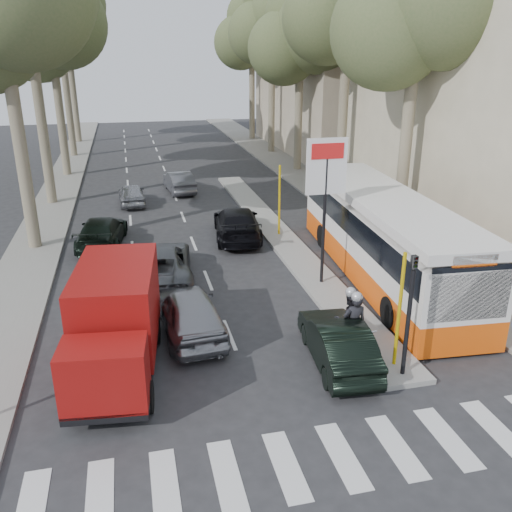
{
  "coord_description": "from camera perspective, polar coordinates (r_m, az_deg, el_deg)",
  "views": [
    {
      "loc": [
        -3.61,
        -12.95,
        8.38
      ],
      "look_at": [
        0.57,
        4.56,
        1.6
      ],
      "focal_mm": 38.0,
      "sensor_mm": 36.0,
      "label": 1
    }
  ],
  "objects": [
    {
      "name": "silver_hatchback",
      "position": [
        17.23,
        -7.01,
        -5.83
      ],
      "size": [
        2.12,
        4.52,
        1.5
      ],
      "primitive_type": "imported",
      "rotation": [
        0.0,
        0.0,
        3.22
      ],
      "color": "#9C9EA4",
      "rests_on": "ground"
    },
    {
      "name": "billboard",
      "position": [
        19.78,
        7.32,
        6.79
      ],
      "size": [
        1.5,
        12.1,
        5.6
      ],
      "color": "yellow",
      "rests_on": "ground"
    },
    {
      "name": "motorcycle",
      "position": [
        16.24,
        10.03,
        -6.99
      ],
      "size": [
        0.89,
        2.43,
        2.07
      ],
      "rotation": [
        0.0,
        0.0,
        -0.04
      ],
      "color": "black",
      "rests_on": "ground"
    },
    {
      "name": "tree_r_a",
      "position": [
        26.42,
        16.96,
        24.18
      ],
      "size": [
        7.4,
        7.2,
        14.1
      ],
      "color": "#6B604C",
      "rests_on": "ground"
    },
    {
      "name": "tree_r_c",
      "position": [
        41.08,
        4.86,
        22.4
      ],
      "size": [
        7.4,
        7.2,
        13.32
      ],
      "color": "#6B604C",
      "rests_on": "ground"
    },
    {
      "name": "dark_hatchback",
      "position": [
        15.76,
        8.59,
        -8.91
      ],
      "size": [
        1.76,
        4.19,
        1.35
      ],
      "primitive_type": "imported",
      "rotation": [
        0.0,
        0.0,
        3.06
      ],
      "color": "black",
      "rests_on": "ground"
    },
    {
      "name": "queue_car_a",
      "position": [
        21.25,
        -10.07,
        -0.82
      ],
      "size": [
        2.74,
        5.36,
        1.45
      ],
      "primitive_type": "imported",
      "rotation": [
        0.0,
        0.0,
        3.08
      ],
      "color": "#484B4F",
      "rests_on": "ground"
    },
    {
      "name": "traffic_island",
      "position": [
        26.26,
        2.42,
        2.19
      ],
      "size": [
        1.5,
        26.0,
        0.16
      ],
      "primitive_type": "cube",
      "color": "gray",
      "rests_on": "ground"
    },
    {
      "name": "city_bus",
      "position": [
        21.59,
        13.25,
        2.22
      ],
      "size": [
        3.66,
        12.87,
        3.35
      ],
      "rotation": [
        0.0,
        0.0,
        -0.07
      ],
      "color": "#F3540D",
      "rests_on": "ground"
    },
    {
      "name": "traffic_light_island",
      "position": [
        14.59,
        15.99,
        -4.05
      ],
      "size": [
        0.16,
        0.41,
        3.6
      ],
      "color": "black",
      "rests_on": "ground"
    },
    {
      "name": "median_left",
      "position": [
        42.02,
        -19.35,
        8.06
      ],
      "size": [
        2.4,
        64.0,
        0.12
      ],
      "primitive_type": "cube",
      "color": "gray",
      "rests_on": "ground"
    },
    {
      "name": "tree_l_d",
      "position": [
        49.36,
        -20.07,
        23.44
      ],
      "size": [
        7.4,
        7.2,
        15.66
      ],
      "color": "#6B604C",
      "rests_on": "ground"
    },
    {
      "name": "tree_l_e",
      "position": [
        57.28,
        -19.23,
        21.94
      ],
      "size": [
        7.4,
        7.2,
        14.49
      ],
      "color": "#6B604C",
      "rests_on": "ground"
    },
    {
      "name": "ground",
      "position": [
        15.84,
        1.85,
        -11.32
      ],
      "size": [
        120.0,
        120.0,
        0.0
      ],
      "primitive_type": "plane",
      "color": "#28282B",
      "rests_on": "ground"
    },
    {
      "name": "tree_r_e",
      "position": [
        56.57,
        -0.34,
        22.66
      ],
      "size": [
        7.4,
        7.2,
        14.1
      ],
      "color": "#6B604C",
      "rests_on": "ground"
    },
    {
      "name": "tree_r_d",
      "position": [
        48.83,
        1.87,
        23.79
      ],
      "size": [
        7.4,
        7.2,
        14.88
      ],
      "color": "#6B604C",
      "rests_on": "ground"
    },
    {
      "name": "sidewalk_right",
      "position": [
        40.73,
        4.36,
        8.79
      ],
      "size": [
        3.2,
        70.0,
        0.12
      ],
      "primitive_type": "cube",
      "color": "gray",
      "rests_on": "ground"
    },
    {
      "name": "pedestrian_far",
      "position": [
        26.91,
        17.6,
        3.76
      ],
      "size": [
        1.21,
        1.12,
        1.78
      ],
      "primitive_type": "imported",
      "rotation": [
        0.0,
        0.0,
        3.83
      ],
      "color": "#6D5B52",
      "rests_on": "sidewalk_right"
    },
    {
      "name": "pedestrian_near",
      "position": [
        27.01,
        11.72,
        4.31
      ],
      "size": [
        1.02,
        1.1,
        1.73
      ],
      "primitive_type": "imported",
      "rotation": [
        0.0,
        0.0,
        2.24
      ],
      "color": "#44344F",
      "rests_on": "sidewalk_right"
    },
    {
      "name": "queue_car_e",
      "position": [
        25.82,
        -15.94,
        2.46
      ],
      "size": [
        2.49,
        4.88,
        1.36
      ],
      "primitive_type": "imported",
      "rotation": [
        0.0,
        0.0,
        3.01
      ],
      "color": "black",
      "rests_on": "ground"
    },
    {
      "name": "tree_l_c",
      "position": [
        41.31,
        -20.74,
        21.72
      ],
      "size": [
        7.4,
        7.2,
        13.71
      ],
      "color": "#6B604C",
      "rests_on": "ground"
    },
    {
      "name": "building_far",
      "position": [
        50.69,
        9.27,
        19.96
      ],
      "size": [
        11.0,
        20.0,
        16.0
      ],
      "primitive_type": "cube",
      "color": "#B7A88E",
      "rests_on": "ground"
    },
    {
      "name": "queue_car_d",
      "position": [
        35.12,
        -8.1,
        7.75
      ],
      "size": [
        1.82,
        4.19,
        1.34
      ],
      "primitive_type": "imported",
      "rotation": [
        0.0,
        0.0,
        3.24
      ],
      "color": "#53545B",
      "rests_on": "ground"
    },
    {
      "name": "queue_car_c",
      "position": [
        32.67,
        -12.93,
        6.36
      ],
      "size": [
        1.56,
        3.64,
        1.23
      ],
      "primitive_type": "imported",
      "rotation": [
        0.0,
        0.0,
        3.17
      ],
      "color": "#929499",
      "rests_on": "ground"
    },
    {
      "name": "queue_car_b",
      "position": [
        25.91,
        -2.02,
        3.48
      ],
      "size": [
        2.71,
        5.37,
        1.5
      ],
      "primitive_type": "imported",
      "rotation": [
        0.0,
        0.0,
        3.02
      ],
      "color": "black",
      "rests_on": "ground"
    },
    {
      "name": "red_truck",
      "position": [
        15.31,
        -14.55,
        -6.66
      ],
      "size": [
        2.64,
        5.64,
        2.9
      ],
      "rotation": [
        0.0,
        0.0,
        -0.12
      ],
      "color": "black",
      "rests_on": "ground"
    }
  ]
}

